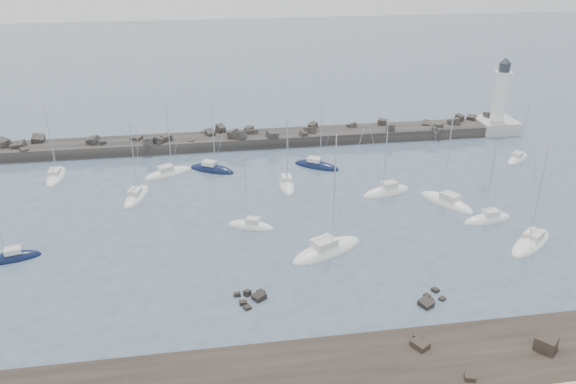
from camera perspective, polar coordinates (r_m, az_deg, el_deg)
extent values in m
plane|color=#485B71|center=(66.56, -0.99, -6.22)|extent=(400.00, 400.00, 0.00)
cube|color=black|center=(51.76, 18.00, -17.42)|extent=(1.07, 0.99, 0.38)
cube|color=black|center=(57.01, 24.75, -13.72)|extent=(2.39, 2.40, 1.16)
cube|color=black|center=(53.79, 13.27, -14.81)|extent=(1.76, 1.88, 0.49)
cube|color=black|center=(54.59, 13.03, -14.17)|extent=(0.77, 0.81, 0.39)
cube|color=black|center=(58.45, -4.60, -11.31)|extent=(0.89, 0.90, 0.88)
cube|color=black|center=(59.61, -5.16, -10.47)|extent=(0.80, 0.69, 0.87)
cube|color=black|center=(57.78, -4.16, -11.75)|extent=(0.93, 0.94, 0.67)
cube|color=black|center=(59.49, -4.15, -10.20)|extent=(0.91, 0.95, 0.71)
cube|color=black|center=(58.99, -2.94, -10.70)|extent=(1.75, 1.64, 1.11)
cube|color=black|center=(59.69, -2.78, -10.13)|extent=(0.95, 1.00, 0.44)
cube|color=black|center=(60.82, 13.92, -10.28)|extent=(0.78, 0.83, 0.60)
cube|color=black|center=(61.97, 14.73, -9.62)|extent=(0.90, 0.90, 0.46)
cube|color=black|center=(59.56, 13.84, -10.99)|extent=(1.68, 1.80, 1.09)
cube|color=black|center=(60.17, 14.17, -10.79)|extent=(0.97, 0.79, 0.83)
cube|color=black|center=(60.90, 15.40, -10.44)|extent=(0.84, 0.80, 0.41)
cube|color=#2C2A27|center=(100.47, -8.30, 4.71)|extent=(115.00, 6.00, 3.20)
cube|color=#2C2A27|center=(99.53, 1.57, 5.85)|extent=(1.75, 1.43, 1.41)
cube|color=#2C2A27|center=(106.79, 9.52, 6.99)|extent=(1.87, 1.84, 1.27)
cube|color=#2C2A27|center=(102.15, -25.23, 3.74)|extent=(1.72, 1.61, 1.52)
cube|color=#2C2A27|center=(98.40, -4.89, 5.81)|extent=(2.67, 2.48, 1.95)
cube|color=#2C2A27|center=(107.13, 15.01, 6.40)|extent=(1.88, 1.92, 1.34)
cube|color=#2C2A27|center=(100.80, -7.91, 5.95)|extent=(1.98, 2.27, 1.56)
cube|color=#2C2A27|center=(107.14, 10.05, 6.64)|extent=(1.31, 1.37, 1.17)
cube|color=#2C2A27|center=(102.30, -6.89, 6.30)|extent=(2.15, 2.34, 2.14)
cube|color=#2C2A27|center=(97.96, -12.99, 5.04)|extent=(1.99, 1.88, 1.67)
cube|color=#2C2A27|center=(114.00, 18.16, 7.14)|extent=(2.26, 2.16, 1.43)
cube|color=#2C2A27|center=(101.14, -3.68, 6.00)|extent=(2.14, 1.94, 1.59)
cube|color=#2C2A27|center=(102.49, -3.93, 6.30)|extent=(2.04, 1.97, 1.67)
cube|color=#2C2A27|center=(110.26, 16.51, 6.70)|extent=(2.73, 2.47, 2.47)
cube|color=#2C2A27|center=(103.76, 10.39, 6.46)|extent=(1.91, 1.85, 1.51)
cube|color=#2C2A27|center=(102.46, -8.51, 5.92)|extent=(1.74, 1.63, 1.02)
cube|color=#2C2A27|center=(115.09, 19.80, 7.16)|extent=(2.10, 2.17, 2.32)
cube|color=#2C2A27|center=(103.60, 2.56, 6.71)|extent=(1.99, 2.00, 1.67)
cube|color=#2C2A27|center=(108.82, 13.83, 6.65)|extent=(2.08, 2.47, 1.74)
cube|color=#2C2A27|center=(98.73, -5.55, 5.85)|extent=(2.59, 2.34, 2.23)
cube|color=#2C2A27|center=(99.33, -12.22, 5.34)|extent=(2.13, 2.20, 1.65)
cube|color=#2C2A27|center=(105.47, -24.04, 4.91)|extent=(2.20, 2.25, 2.06)
cube|color=#2C2A27|center=(104.20, -25.66, 4.16)|extent=(2.69, 2.30, 2.28)
cube|color=#2C2A27|center=(104.84, 6.52, 6.58)|extent=(1.97, 2.02, 1.93)
cube|color=#2C2A27|center=(98.70, -1.60, 5.84)|extent=(2.17, 2.30, 1.55)
cube|color=#2C2A27|center=(113.80, 19.42, 6.72)|extent=(1.63, 1.59, 1.16)
cube|color=#2C2A27|center=(101.13, -15.12, 5.18)|extent=(2.27, 2.25, 1.23)
cube|color=#2C2A27|center=(100.68, -18.53, 4.74)|extent=(2.20, 2.10, 1.53)
cube|color=#2C2A27|center=(101.35, 2.32, 6.14)|extent=(2.73, 2.79, 2.38)
cube|color=#2C2A27|center=(105.28, -26.71, 4.34)|extent=(2.39, 2.22, 1.98)
cube|color=#2C2A27|center=(97.89, -13.96, 4.98)|extent=(1.79, 2.29, 1.71)
cube|color=#2C2A27|center=(106.27, 14.91, 6.05)|extent=(2.76, 2.61, 1.61)
cube|color=#2C2A27|center=(101.22, -19.13, 4.85)|extent=(2.88, 2.49, 2.38)
cube|color=#2C2A27|center=(112.57, 17.01, 7.18)|extent=(1.80, 1.98, 1.67)
cube|color=#2C2A27|center=(98.29, -9.77, 4.97)|extent=(1.25, 1.11, 1.11)
cube|color=#B0B0AA|center=(114.23, 20.29, 6.21)|extent=(7.00, 7.00, 3.00)
cylinder|color=white|center=(112.62, 20.74, 9.10)|extent=(2.50, 2.50, 9.00)
cylinder|color=white|center=(111.62, 21.08, 11.27)|extent=(3.20, 3.20, 0.25)
cylinder|color=#34393E|center=(111.44, 21.15, 11.71)|extent=(2.00, 2.00, 1.60)
cone|color=#34393E|center=(111.19, 21.26, 12.36)|extent=(2.20, 2.20, 1.00)
ellipsoid|color=white|center=(93.73, -22.48, 1.41)|extent=(2.61, 7.96, 1.95)
cube|color=silver|center=(92.97, -22.65, 1.95)|extent=(1.64, 2.25, 0.61)
cylinder|color=silver|center=(92.24, -23.02, 5.08)|extent=(0.10, 0.10, 10.68)
cylinder|color=silver|center=(92.27, -22.78, 2.14)|extent=(0.15, 3.17, 0.09)
ellipsoid|color=#0D183A|center=(72.73, -26.27, -6.13)|extent=(6.73, 3.39, 1.82)
cube|color=silver|center=(72.18, -26.18, -5.34)|extent=(2.05, 1.67, 0.63)
cylinder|color=silver|center=(71.86, -25.91, -4.88)|extent=(2.53, 0.67, 0.09)
ellipsoid|color=white|center=(82.84, -15.13, -0.52)|extent=(4.32, 7.87, 1.94)
cube|color=silver|center=(82.06, -15.31, 0.08)|extent=(2.04, 2.44, 0.63)
cylinder|color=silver|center=(81.09, -15.44, 3.42)|extent=(0.11, 0.11, 10.14)
cylinder|color=silver|center=(81.39, -15.49, 0.30)|extent=(0.92, 2.91, 0.09)
ellipsoid|color=white|center=(89.64, -12.02, 1.79)|extent=(8.08, 5.63, 1.98)
cube|color=silver|center=(89.07, -12.31, 2.41)|extent=(2.66, 2.38, 0.63)
cylinder|color=silver|center=(87.71, -12.00, 5.56)|extent=(0.11, 0.11, 10.55)
cylinder|color=silver|center=(88.67, -12.67, 2.68)|extent=(2.84, 1.46, 0.09)
ellipsoid|color=white|center=(72.22, -3.82, -3.56)|extent=(6.35, 4.05, 1.73)
cube|color=silver|center=(71.66, -3.61, -2.86)|extent=(2.04, 1.78, 0.60)
cylinder|color=silver|center=(70.19, -4.31, -0.03)|extent=(0.10, 0.10, 8.22)
cylinder|color=silver|center=(71.29, -3.29, -2.50)|extent=(2.29, 1.00, 0.09)
ellipsoid|color=white|center=(83.56, -0.13, 0.62)|extent=(2.59, 7.24, 1.96)
cube|color=silver|center=(83.41, -0.15, 1.45)|extent=(1.54, 2.07, 0.67)
cylinder|color=silver|center=(80.87, -0.09, 4.11)|extent=(0.11, 0.11, 9.63)
cylinder|color=silver|center=(83.62, -0.19, 1.98)|extent=(0.25, 2.86, 0.10)
ellipsoid|color=white|center=(66.85, 3.98, -6.08)|extent=(10.27, 7.23, 2.49)
cube|color=silver|center=(65.84, 3.68, -5.13)|extent=(3.39, 3.04, 0.78)
cylinder|color=silver|center=(63.68, 4.74, 0.15)|extent=(0.13, 0.13, 13.43)
cylinder|color=silver|center=(65.09, 3.22, -4.76)|extent=(3.60, 1.89, 0.11)
ellipsoid|color=#0D183A|center=(90.71, 2.93, 2.60)|extent=(7.63, 6.34, 1.95)
cube|color=silver|center=(90.42, 2.72, 3.31)|extent=(2.64, 2.49, 0.62)
cylinder|color=silver|center=(88.39, 3.38, 6.14)|extent=(0.11, 0.11, 10.33)
cylinder|color=silver|center=(90.41, 2.42, 3.71)|extent=(2.56, 1.83, 0.09)
ellipsoid|color=white|center=(82.50, 9.95, -0.11)|extent=(8.00, 4.22, 2.22)
cube|color=silver|center=(82.15, 10.24, 0.78)|extent=(2.46, 2.03, 0.78)
cylinder|color=silver|center=(79.83, 9.90, 3.79)|extent=(0.13, 0.13, 10.33)
cylinder|color=silver|center=(82.15, 10.59, 1.30)|extent=(2.99, 0.88, 0.11)
ellipsoid|color=white|center=(81.26, 15.79, -1.12)|extent=(6.60, 8.80, 2.21)
cube|color=silver|center=(80.51, 16.13, -0.39)|extent=(2.71, 2.96, 0.71)
cylinder|color=silver|center=(79.01, 15.95, 3.46)|extent=(0.12, 0.12, 11.63)
cylinder|color=silver|center=(79.94, 16.53, -0.11)|extent=(1.80, 3.04, 0.10)
ellipsoid|color=white|center=(74.35, 23.42, -4.87)|extent=(8.83, 7.60, 2.08)
cube|color=silver|center=(74.19, 23.71, -3.94)|extent=(3.09, 2.95, 0.61)
cylinder|color=silver|center=(70.79, 24.14, -0.19)|extent=(0.10, 0.10, 12.10)
cylinder|color=silver|center=(74.48, 23.96, -3.38)|extent=(2.92, 2.22, 0.09)
ellipsoid|color=white|center=(100.96, 22.28, 3.07)|extent=(6.37, 5.64, 1.78)
cube|color=silver|center=(100.31, 22.31, 3.58)|extent=(2.25, 2.16, 0.60)
cylinder|color=silver|center=(99.80, 22.87, 5.90)|extent=(0.10, 0.10, 8.81)
cylinder|color=silver|center=(99.72, 22.26, 3.81)|extent=(2.10, 1.69, 0.09)
ellipsoid|color=white|center=(78.19, 19.60, -2.72)|extent=(7.20, 3.20, 1.90)
cube|color=silver|center=(77.90, 19.92, -1.94)|extent=(2.14, 1.68, 0.64)
cylinder|color=silver|center=(75.61, 19.85, 0.91)|extent=(0.11, 0.11, 9.38)
cylinder|color=silver|center=(77.93, 20.27, -1.50)|extent=(2.76, 0.52, 0.09)
ellipsoid|color=#0D183A|center=(89.96, -7.72, 2.20)|extent=(7.72, 5.80, 2.01)
cube|color=silver|center=(89.68, -7.98, 2.94)|extent=(2.59, 2.37, 0.66)
cylinder|color=silver|center=(87.58, -7.59, 5.75)|extent=(0.11, 0.11, 10.20)
cylinder|color=silver|center=(89.70, -8.30, 3.34)|extent=(2.67, 1.59, 0.09)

